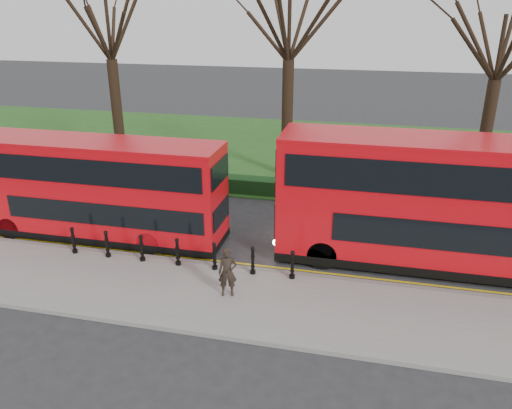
% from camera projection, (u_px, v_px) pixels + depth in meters
% --- Properties ---
extents(ground, '(120.00, 120.00, 0.00)m').
position_uv_depth(ground, '(190.00, 251.00, 19.35)').
color(ground, '#28282B').
rests_on(ground, ground).
extents(pavement, '(60.00, 4.00, 0.15)m').
position_uv_depth(pavement, '(159.00, 290.00, 16.61)').
color(pavement, gray).
rests_on(pavement, ground).
extents(kerb, '(60.00, 0.25, 0.16)m').
position_uv_depth(kerb, '(181.00, 262.00, 18.42)').
color(kerb, slate).
rests_on(kerb, ground).
extents(grass_verge, '(60.00, 18.00, 0.06)m').
position_uv_depth(grass_verge, '(269.00, 149.00, 32.89)').
color(grass_verge, '#20501A').
rests_on(grass_verge, ground).
extents(hedge, '(60.00, 0.90, 0.80)m').
position_uv_depth(hedge, '(236.00, 184.00, 25.34)').
color(hedge, black).
rests_on(hedge, ground).
extents(yellow_line_outer, '(60.00, 0.10, 0.01)m').
position_uv_depth(yellow_line_outer, '(184.00, 260.00, 18.71)').
color(yellow_line_outer, yellow).
rests_on(yellow_line_outer, ground).
extents(yellow_line_inner, '(60.00, 0.10, 0.01)m').
position_uv_depth(yellow_line_inner, '(186.00, 257.00, 18.89)').
color(yellow_line_inner, yellow).
rests_on(yellow_line_inner, ground).
extents(tree_left, '(7.05, 7.05, 11.02)m').
position_uv_depth(tree_left, '(108.00, 22.00, 27.08)').
color(tree_left, black).
rests_on(tree_left, ground).
extents(tree_mid, '(7.29, 7.29, 11.39)m').
position_uv_depth(tree_mid, '(290.00, 18.00, 24.87)').
color(tree_mid, black).
rests_on(tree_mid, ground).
extents(tree_right, '(6.48, 6.48, 10.13)m').
position_uv_depth(tree_right, '(502.00, 40.00, 23.11)').
color(tree_right, black).
rests_on(tree_right, ground).
extents(bollard_row, '(8.49, 0.15, 1.00)m').
position_uv_depth(bollard_row, '(178.00, 252.00, 17.88)').
color(bollard_row, black).
rests_on(bollard_row, pavement).
extents(bus_lead, '(10.19, 2.34, 4.05)m').
position_uv_depth(bus_lead, '(98.00, 190.00, 19.86)').
color(bus_lead, red).
rests_on(bus_lead, ground).
extents(bus_rear, '(11.85, 2.72, 4.72)m').
position_uv_depth(bus_rear, '(447.00, 205.00, 17.45)').
color(bus_rear, red).
rests_on(bus_rear, ground).
extents(pedestrian, '(0.69, 0.54, 1.66)m').
position_uv_depth(pedestrian, '(228.00, 272.00, 15.89)').
color(pedestrian, black).
rests_on(pedestrian, pavement).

